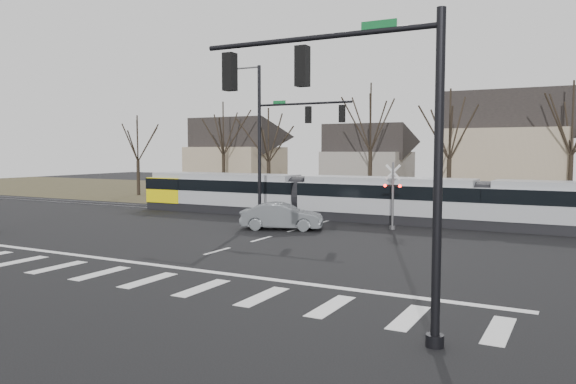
% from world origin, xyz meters
% --- Properties ---
extents(ground, '(140.00, 140.00, 0.00)m').
position_xyz_m(ground, '(0.00, 0.00, 0.00)').
color(ground, black).
extents(grass_verge, '(140.00, 28.00, 0.01)m').
position_xyz_m(grass_verge, '(0.00, 32.00, 0.01)').
color(grass_verge, '#38331E').
rests_on(grass_verge, ground).
extents(crosswalk, '(27.00, 2.60, 0.01)m').
position_xyz_m(crosswalk, '(0.00, -4.00, 0.01)').
color(crosswalk, silver).
rests_on(crosswalk, ground).
extents(stop_line, '(28.00, 0.35, 0.01)m').
position_xyz_m(stop_line, '(0.00, -1.80, 0.01)').
color(stop_line, silver).
rests_on(stop_line, ground).
extents(lane_dashes, '(0.18, 30.00, 0.01)m').
position_xyz_m(lane_dashes, '(0.00, 16.00, 0.01)').
color(lane_dashes, silver).
rests_on(lane_dashes, ground).
extents(rail_pair, '(90.00, 1.52, 0.06)m').
position_xyz_m(rail_pair, '(0.00, 15.80, 0.03)').
color(rail_pair, '#59595E').
rests_on(rail_pair, ground).
extents(tram, '(38.43, 2.85, 2.91)m').
position_xyz_m(tram, '(3.53, 16.00, 1.59)').
color(tram, gray).
rests_on(tram, ground).
extents(sedan, '(4.72, 5.86, 1.58)m').
position_xyz_m(sedan, '(-0.74, 9.62, 0.79)').
color(sedan, '#5A5E62').
rests_on(sedan, ground).
extents(signal_pole_near_right, '(6.72, 0.44, 8.00)m').
position_xyz_m(signal_pole_near_right, '(10.11, -6.00, 5.17)').
color(signal_pole_near_right, black).
rests_on(signal_pole_near_right, ground).
extents(signal_pole_far, '(9.28, 0.44, 10.20)m').
position_xyz_m(signal_pole_far, '(-2.41, 12.50, 5.70)').
color(signal_pole_far, black).
rests_on(signal_pole_far, ground).
extents(rail_crossing_signal, '(1.08, 0.36, 4.00)m').
position_xyz_m(rail_crossing_signal, '(5.00, 12.79, 1.89)').
color(rail_crossing_signal, '#59595B').
rests_on(rail_crossing_signal, ground).
extents(tree_row, '(59.20, 7.20, 10.00)m').
position_xyz_m(tree_row, '(2.00, 26.00, 5.00)').
color(tree_row, black).
rests_on(tree_row, ground).
extents(house_a, '(9.72, 8.64, 8.60)m').
position_xyz_m(house_a, '(-20.00, 34.00, 4.46)').
color(house_a, gray).
rests_on(house_a, ground).
extents(house_b, '(8.64, 7.56, 7.65)m').
position_xyz_m(house_b, '(-5.00, 36.00, 3.97)').
color(house_b, gray).
rests_on(house_b, ground).
extents(house_c, '(10.80, 8.64, 10.10)m').
position_xyz_m(house_c, '(9.00, 33.00, 5.23)').
color(house_c, gray).
rests_on(house_c, ground).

